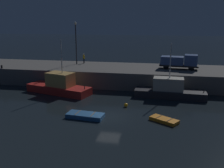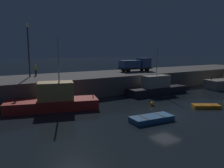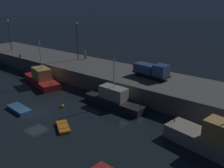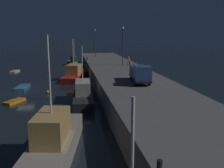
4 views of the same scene
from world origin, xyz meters
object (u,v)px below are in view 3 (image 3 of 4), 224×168
(mooring_buoy_mid, at_px, (62,106))
(fishing_trawler_red, at_px, (216,142))
(dinghy_red_small, at_px, (19,109))
(bollard_west, at_px, (20,56))
(fishing_boat_orange, at_px, (41,78))
(dockworker, at_px, (85,54))
(fishing_boat_white, at_px, (114,99))
(lamp_post_west, at_px, (9,33))
(lamp_post_east, at_px, (77,38))
(rowboat_white_mid, at_px, (63,127))
(utility_truck, at_px, (152,70))

(mooring_buoy_mid, bearing_deg, fishing_trawler_red, 6.06)
(dinghy_red_small, distance_m, bollard_west, 21.45)
(mooring_buoy_mid, bearing_deg, dinghy_red_small, -132.05)
(fishing_boat_orange, relative_size, dockworker, 5.80)
(fishing_boat_white, xyz_separation_m, fishing_boat_orange, (-15.68, -0.74, 0.09))
(fishing_boat_white, distance_m, lamp_post_west, 35.70)
(lamp_post_east, bearing_deg, rowboat_white_mid, -49.17)
(fishing_boat_white, xyz_separation_m, bollard_west, (-26.89, 2.48, 1.94))
(lamp_post_west, xyz_separation_m, dockworker, (19.72, 4.57, -3.20))
(mooring_buoy_mid, height_order, lamp_post_east, lamp_post_east)
(fishing_trawler_red, distance_m, dinghy_red_small, 24.97)
(dinghy_red_small, bearing_deg, mooring_buoy_mid, 47.95)
(mooring_buoy_mid, height_order, utility_truck, utility_truck)
(dinghy_red_small, bearing_deg, dockworker, 106.95)
(fishing_trawler_red, bearing_deg, dockworker, 156.93)
(dinghy_red_small, xyz_separation_m, bollard_west, (-17.66, 11.87, 2.70))
(fishing_boat_white, xyz_separation_m, dockworker, (-15.09, 9.85, 2.67))
(fishing_boat_orange, xyz_separation_m, dinghy_red_small, (6.45, -8.64, -0.86))
(dinghy_red_small, relative_size, lamp_post_east, 0.56)
(utility_truck, bearing_deg, lamp_post_west, -176.75)
(fishing_trawler_red, distance_m, rowboat_white_mid, 16.79)
(fishing_boat_orange, xyz_separation_m, lamp_post_west, (-19.13, 6.02, 5.78))
(dinghy_red_small, relative_size, bollard_west, 7.73)
(lamp_post_east, xyz_separation_m, dockworker, (1.06, 0.99, -3.35))
(dinghy_red_small, bearing_deg, bollard_west, 146.10)
(rowboat_white_mid, relative_size, mooring_buoy_mid, 6.83)
(mooring_buoy_mid, bearing_deg, dockworker, 123.24)
(lamp_post_east, distance_m, bollard_west, 13.14)
(fishing_boat_white, xyz_separation_m, dinghy_red_small, (-9.23, -9.38, -0.76))
(fishing_boat_white, distance_m, lamp_post_east, 19.38)
(fishing_boat_white, height_order, rowboat_white_mid, fishing_boat_white)
(dockworker, relative_size, bollard_west, 3.25)
(fishing_boat_orange, distance_m, lamp_post_west, 20.88)
(lamp_post_west, bearing_deg, bollard_west, -19.42)
(rowboat_white_mid, xyz_separation_m, lamp_post_east, (-15.39, 17.81, 6.84))
(mooring_buoy_mid, relative_size, dockworker, 0.27)
(utility_truck, distance_m, dockworker, 16.97)
(fishing_trawler_red, bearing_deg, dinghy_red_small, -164.96)
(fishing_boat_orange, distance_m, mooring_buoy_mid, 11.25)
(lamp_post_west, bearing_deg, fishing_boat_white, -8.62)
(fishing_boat_orange, height_order, mooring_buoy_mid, fishing_boat_orange)
(lamp_post_east, distance_m, utility_truck, 18.17)
(mooring_buoy_mid, relative_size, utility_truck, 0.07)
(fishing_boat_white, height_order, dinghy_red_small, fishing_boat_white)
(rowboat_white_mid, relative_size, lamp_post_east, 0.43)
(fishing_boat_orange, bearing_deg, fishing_boat_white, 2.72)
(rowboat_white_mid, distance_m, lamp_post_west, 37.51)
(dockworker, bearing_deg, lamp_post_east, -136.80)
(mooring_buoy_mid, relative_size, lamp_post_west, 0.07)
(fishing_boat_white, distance_m, mooring_buoy_mid, 7.38)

